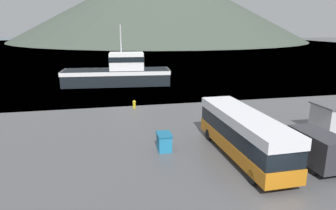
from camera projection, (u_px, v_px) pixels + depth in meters
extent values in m
plane|color=#4C4C4F|center=(269.00, 196.00, 16.40)|extent=(400.00, 400.00, 0.00)
plane|color=#475B6B|center=(121.00, 44.00, 149.39)|extent=(240.00, 240.00, 0.00)
cone|color=#3D473D|center=(159.00, 2.00, 191.85)|extent=(181.80, 181.80, 47.48)
cube|color=#B26614|center=(242.00, 145.00, 21.09)|extent=(2.73, 10.43, 0.97)
cube|color=black|center=(243.00, 131.00, 20.83)|extent=(2.68, 10.22, 1.11)
cube|color=silver|center=(244.00, 118.00, 20.60)|extent=(2.73, 10.43, 0.69)
cube|color=black|center=(215.00, 113.00, 25.79)|extent=(2.24, 0.10, 1.49)
cylinder|color=black|center=(209.00, 135.00, 24.40)|extent=(0.32, 0.91, 0.90)
cylinder|color=black|center=(234.00, 132.00, 24.89)|extent=(0.32, 0.91, 0.90)
cylinder|color=black|center=(253.00, 177.00, 17.55)|extent=(0.32, 0.91, 0.90)
cylinder|color=black|center=(287.00, 173.00, 18.04)|extent=(0.32, 0.91, 0.90)
cube|color=#2D2D33|center=(317.00, 148.00, 19.45)|extent=(2.02, 3.87, 2.04)
cube|color=#2D2D33|center=(290.00, 139.00, 22.13)|extent=(1.96, 1.69, 1.12)
cube|color=black|center=(299.00, 131.00, 21.15)|extent=(1.63, 0.11, 0.71)
cylinder|color=black|center=(281.00, 149.00, 21.88)|extent=(0.24, 0.71, 0.70)
cylinder|color=black|center=(301.00, 146.00, 22.26)|extent=(0.24, 0.71, 0.70)
cylinder|color=black|center=(313.00, 169.00, 18.70)|extent=(0.24, 0.71, 0.70)
cylinder|color=black|center=(336.00, 166.00, 19.09)|extent=(0.24, 0.71, 0.70)
cube|color=black|center=(117.00, 77.00, 47.26)|extent=(16.73, 6.48, 2.37)
cube|color=white|center=(117.00, 72.00, 47.03)|extent=(16.89, 6.55, 0.59)
cube|color=white|center=(127.00, 61.00, 46.81)|extent=(5.52, 4.00, 2.64)
cube|color=black|center=(127.00, 59.00, 46.71)|extent=(5.63, 4.11, 0.79)
cylinder|color=#B2B2B7|center=(121.00, 39.00, 45.83)|extent=(0.20, 0.20, 4.25)
cube|color=teal|center=(164.00, 143.00, 22.30)|extent=(0.96, 1.28, 1.21)
cube|color=#1A5F86|center=(164.00, 134.00, 22.12)|extent=(1.05, 1.41, 0.13)
cube|color=#B2B2B7|center=(332.00, 120.00, 25.65)|extent=(2.54, 2.64, 2.48)
cube|color=#4C4C51|center=(334.00, 105.00, 25.32)|extent=(2.80, 2.90, 0.12)
cylinder|color=#B29919|center=(134.00, 106.00, 33.77)|extent=(0.33, 0.33, 0.64)
sphere|color=#B29919|center=(134.00, 102.00, 33.66)|extent=(0.38, 0.38, 0.38)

